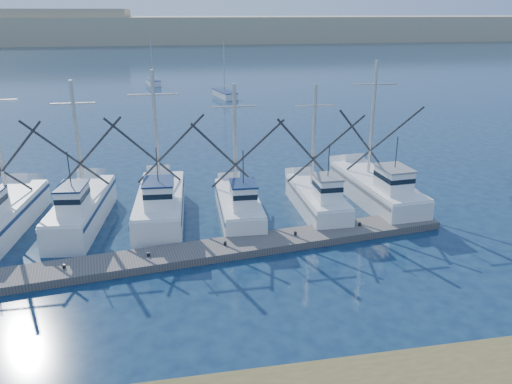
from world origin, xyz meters
TOP-DOWN VIEW (x-y plane):
  - ground at (0.00, 0.00)m, footprint 500.00×500.00m
  - floating_dock at (-8.56, 5.90)m, footprint 31.41×6.28m
  - dune_ridge at (0.00, 210.00)m, footprint 360.00×60.00m
  - trawler_fleet at (-8.61, 11.12)m, footprint 31.25×9.21m
  - sailboat_near at (0.82, 56.79)m, footprint 3.13×6.53m
  - sailboat_far at (-9.74, 72.65)m, footprint 2.71×5.95m

SIDE VIEW (x-z plane):
  - ground at x=0.00m, z-range 0.00..0.00m
  - floating_dock at x=-8.56m, z-range 0.00..0.42m
  - sailboat_near at x=0.82m, z-range -3.56..4.54m
  - sailboat_far at x=-9.74m, z-range -3.56..4.54m
  - trawler_fleet at x=-8.61m, z-range -3.59..5.54m
  - dune_ridge at x=0.00m, z-range 0.00..10.00m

